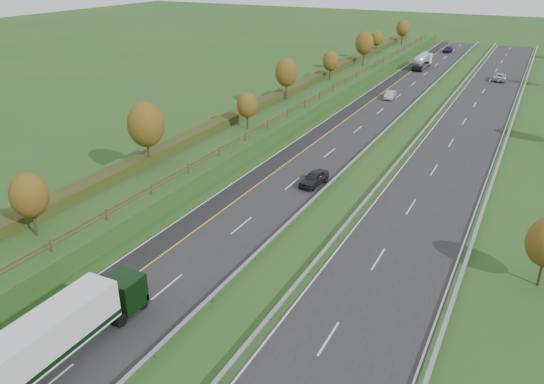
% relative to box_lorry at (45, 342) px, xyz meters
% --- Properties ---
extents(ground, '(400.00, 400.00, 0.00)m').
position_rel_box_lorry_xyz_m(ground, '(7.54, 55.09, -2.33)').
color(ground, '#234B1B').
rests_on(ground, ground).
extents(near_carriageway, '(10.50, 200.00, 0.04)m').
position_rel_box_lorry_xyz_m(near_carriageway, '(-0.46, 60.09, -2.31)').
color(near_carriageway, black).
rests_on(near_carriageway, ground).
extents(far_carriageway, '(10.50, 200.00, 0.04)m').
position_rel_box_lorry_xyz_m(far_carriageway, '(16.04, 60.09, -2.31)').
color(far_carriageway, black).
rests_on(far_carriageway, ground).
extents(hard_shoulder, '(3.00, 200.00, 0.04)m').
position_rel_box_lorry_xyz_m(hard_shoulder, '(-4.21, 60.09, -2.31)').
color(hard_shoulder, black).
rests_on(hard_shoulder, ground).
extents(lane_markings, '(26.75, 200.00, 0.01)m').
position_rel_box_lorry_xyz_m(lane_markings, '(5.94, 59.98, -2.28)').
color(lane_markings, silver).
rests_on(lane_markings, near_carriageway).
extents(embankment_left, '(12.00, 200.00, 2.00)m').
position_rel_box_lorry_xyz_m(embankment_left, '(-13.46, 60.09, -1.33)').
color(embankment_left, '#234B1B').
rests_on(embankment_left, ground).
extents(hedge_left, '(2.20, 180.00, 1.10)m').
position_rel_box_lorry_xyz_m(hedge_left, '(-15.46, 60.09, 0.22)').
color(hedge_left, '#2A3315').
rests_on(hedge_left, embankment_left).
extents(fence_left, '(0.12, 189.06, 1.20)m').
position_rel_box_lorry_xyz_m(fence_left, '(-8.96, 59.68, 0.40)').
color(fence_left, '#422B19').
rests_on(fence_left, embankment_left).
extents(median_barrier_near, '(0.32, 200.00, 0.71)m').
position_rel_box_lorry_xyz_m(median_barrier_near, '(5.24, 60.09, -1.72)').
color(median_barrier_near, '#94979C').
rests_on(median_barrier_near, ground).
extents(median_barrier_far, '(0.32, 200.00, 0.71)m').
position_rel_box_lorry_xyz_m(median_barrier_far, '(10.34, 60.09, -1.72)').
color(median_barrier_far, '#94979C').
rests_on(median_barrier_far, ground).
extents(outer_barrier_far, '(0.32, 200.00, 0.71)m').
position_rel_box_lorry_xyz_m(outer_barrier_far, '(21.84, 60.09, -1.71)').
color(outer_barrier_far, '#94979C').
rests_on(outer_barrier_far, ground).
extents(trees_left, '(6.64, 164.30, 7.66)m').
position_rel_box_lorry_xyz_m(trees_left, '(-13.10, 56.73, 4.04)').
color(trees_left, '#2D2116').
rests_on(trees_left, embankment_left).
extents(box_lorry, '(2.58, 16.28, 4.06)m').
position_rel_box_lorry_xyz_m(box_lorry, '(0.00, 0.00, 0.00)').
color(box_lorry, black).
rests_on(box_lorry, near_carriageway).
extents(road_tanker, '(2.40, 11.22, 3.46)m').
position_rel_box_lorry_xyz_m(road_tanker, '(-1.59, 113.64, -0.47)').
color(road_tanker, silver).
rests_on(road_tanker, near_carriageway).
extents(car_dark_near, '(2.43, 4.94, 1.62)m').
position_rel_box_lorry_xyz_m(car_dark_near, '(3.18, 35.91, -1.48)').
color(car_dark_near, black).
rests_on(car_dark_near, near_carriageway).
extents(car_silver_mid, '(1.86, 4.58, 1.48)m').
position_rel_box_lorry_xyz_m(car_silver_mid, '(-0.15, 80.59, -1.55)').
color(car_silver_mid, '#9A9A9E').
rests_on(car_silver_mid, near_carriageway).
extents(car_small_far, '(2.16, 5.11, 1.47)m').
position_rel_box_lorry_xyz_m(car_small_far, '(-0.19, 140.05, -1.56)').
color(car_small_far, '#16143F').
rests_on(car_small_far, near_carriageway).
extents(car_oncoming, '(3.02, 5.89, 1.59)m').
position_rel_box_lorry_xyz_m(car_oncoming, '(16.52, 106.90, -1.50)').
color(car_oncoming, '#B4B4B9').
rests_on(car_oncoming, far_carriageway).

